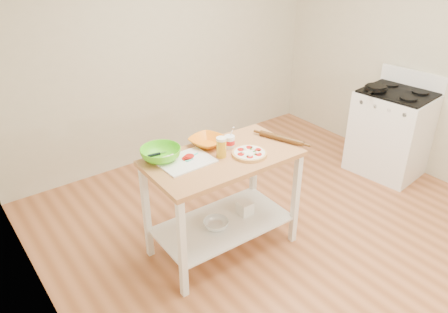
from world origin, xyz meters
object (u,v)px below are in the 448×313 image
object	(u,v)px
prep_island	(223,183)
knife	(160,153)
cutting_board	(185,161)
spatula	(191,157)
shelf_bin	(245,208)
green_bowl	(161,154)
yogurt_tub	(230,142)
gas_stove	(391,132)
beer_pint	(221,147)
orange_bowl	(207,141)
shelf_glass_bowl	(216,224)
skillet	(376,88)
pizza	(250,153)
rolling_pin	(281,139)

from	to	relation	value
prep_island	knife	size ratio (longest dim) A/B	4.47
cutting_board	knife	distance (m)	0.23
spatula	shelf_bin	bearing A→B (deg)	-24.55
green_bowl	yogurt_tub	xyz separation A→B (m)	(0.54, -0.15, 0.00)
gas_stove	yogurt_tub	distance (m)	2.21
beer_pint	gas_stove	bearing A→B (deg)	-0.52
orange_bowl	shelf_glass_bowl	bearing A→B (deg)	-111.69
skillet	pizza	size ratio (longest dim) A/B	1.30
prep_island	spatula	size ratio (longest dim) A/B	8.27
skillet	beer_pint	xyz separation A→B (m)	(-2.11, -0.14, 0.01)
gas_stove	pizza	size ratio (longest dim) A/B	4.02
yogurt_tub	rolling_pin	world-z (taller)	yogurt_tub
prep_island	gas_stove	bearing A→B (deg)	-0.59
orange_bowl	beer_pint	world-z (taller)	beer_pint
beer_pint	yogurt_tub	size ratio (longest dim) A/B	0.89
spatula	green_bowl	size ratio (longest dim) A/B	0.47
beer_pint	rolling_pin	bearing A→B (deg)	-7.96
spatula	skillet	bearing A→B (deg)	-10.10
spatula	rolling_pin	world-z (taller)	rolling_pin
shelf_bin	skillet	bearing A→B (deg)	4.37
skillet	pizza	distance (m)	1.94
spatula	green_bowl	distance (m)	0.23
skillet	pizza	world-z (taller)	skillet
green_bowl	beer_pint	world-z (taller)	beer_pint
prep_island	orange_bowl	size ratio (longest dim) A/B	4.45
cutting_board	shelf_glass_bowl	xyz separation A→B (m)	(0.20, -0.12, -0.61)
beer_pint	rolling_pin	xyz separation A→B (m)	(0.56, -0.08, -0.06)
pizza	beer_pint	size ratio (longest dim) A/B	1.71
knife	shelf_bin	bearing A→B (deg)	-17.44
gas_stove	beer_pint	distance (m)	2.35
pizza	shelf_bin	bearing A→B (deg)	61.47
gas_stove	skillet	size ratio (longest dim) A/B	3.08
spatula	knife	size ratio (longest dim) A/B	0.54
skillet	shelf_bin	bearing A→B (deg)	166.90
shelf_bin	beer_pint	bearing A→B (deg)	178.57
cutting_board	orange_bowl	xyz separation A→B (m)	(0.30, 0.13, 0.03)
spatula	knife	world-z (taller)	knife
pizza	green_bowl	bearing A→B (deg)	149.20
shelf_glass_bowl	orange_bowl	bearing A→B (deg)	68.31
yogurt_tub	orange_bowl	bearing A→B (deg)	130.08
yogurt_tub	shelf_glass_bowl	bearing A→B (deg)	-154.15
pizza	orange_bowl	bearing A→B (deg)	115.71
orange_bowl	shelf_glass_bowl	size ratio (longest dim) A/B	1.29
knife	orange_bowl	bearing A→B (deg)	-1.70
orange_bowl	pizza	bearing A→B (deg)	-64.29
spatula	rolling_pin	size ratio (longest dim) A/B	0.37
pizza	shelf_glass_bowl	distance (m)	0.68
yogurt_tub	rolling_pin	size ratio (longest dim) A/B	0.46
skillet	cutting_board	size ratio (longest dim) A/B	0.89
gas_stove	yogurt_tub	xyz separation A→B (m)	(-2.15, 0.11, 0.48)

